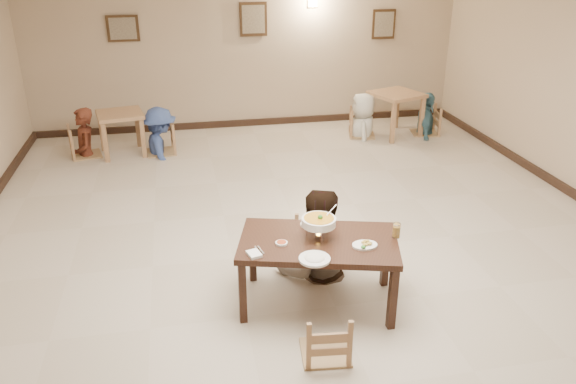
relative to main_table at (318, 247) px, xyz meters
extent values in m
plane|color=#BEB09E|center=(0.16, 1.00, -0.62)|extent=(10.00, 10.00, 0.00)
plane|color=tan|center=(0.16, 6.00, 0.88)|extent=(10.00, 0.00, 10.00)
cube|color=black|center=(0.16, 5.97, -0.56)|extent=(8.00, 0.06, 0.12)
cube|color=#332113|center=(-2.04, 5.96, 1.28)|extent=(0.55, 0.03, 0.45)
cube|color=gray|center=(-2.04, 5.94, 1.28)|extent=(0.45, 0.01, 0.37)
cube|color=#332113|center=(0.26, 5.96, 1.38)|extent=(0.50, 0.03, 0.60)
cube|color=gray|center=(0.26, 5.94, 1.38)|extent=(0.41, 0.01, 0.49)
cube|color=#332113|center=(2.76, 5.96, 1.23)|extent=(0.45, 0.03, 0.55)
cube|color=gray|center=(2.76, 5.94, 1.23)|extent=(0.37, 0.01, 0.45)
cube|color=#FFD88C|center=(1.36, 5.96, 1.68)|extent=(0.16, 0.05, 0.22)
cube|color=#331B11|center=(0.00, 0.00, 0.05)|extent=(1.66, 1.20, 0.06)
cube|color=#331B11|center=(-0.76, -0.17, -0.30)|extent=(0.07, 0.07, 0.64)
cube|color=#331B11|center=(0.57, -0.53, -0.30)|extent=(0.07, 0.07, 0.64)
cube|color=#331B11|center=(-0.57, 0.53, -0.30)|extent=(0.07, 0.07, 0.64)
cube|color=#331B11|center=(0.76, 0.17, -0.30)|extent=(0.07, 0.07, 0.64)
cube|color=tan|center=(0.13, 0.70, -0.18)|extent=(0.45, 0.45, 0.05)
cube|color=tan|center=(-0.12, -0.76, -0.21)|extent=(0.41, 0.41, 0.04)
imported|color=gray|center=(0.13, 0.59, 0.32)|extent=(0.92, 0.72, 1.89)
torus|color=silver|center=(0.01, 0.04, 0.22)|extent=(0.25, 0.25, 0.01)
cylinder|color=silver|center=(0.01, 0.04, 0.10)|extent=(0.07, 0.07, 0.04)
cone|color=#FFA526|center=(0.01, 0.04, 0.15)|extent=(0.04, 0.04, 0.06)
cylinder|color=white|center=(0.01, 0.04, 0.25)|extent=(0.33, 0.33, 0.07)
cylinder|color=#C58117|center=(0.01, 0.04, 0.29)|extent=(0.28, 0.28, 0.02)
sphere|color=#2D7223|center=(0.02, 0.03, 0.31)|extent=(0.05, 0.05, 0.05)
cylinder|color=silver|center=(0.13, 0.11, 0.32)|extent=(0.15, 0.09, 0.10)
cylinder|color=silver|center=(0.11, 0.10, 0.15)|extent=(0.01, 0.01, 0.15)
cylinder|color=silver|center=(-0.09, 0.10, 0.15)|extent=(0.01, 0.01, 0.15)
cylinder|color=silver|center=(0.01, -0.07, 0.15)|extent=(0.01, 0.01, 0.15)
cylinder|color=white|center=(0.05, 0.31, 0.09)|extent=(0.31, 0.31, 0.02)
ellipsoid|color=white|center=(0.05, 0.31, 0.10)|extent=(0.20, 0.17, 0.07)
cylinder|color=white|center=(-0.12, -0.35, 0.09)|extent=(0.28, 0.28, 0.02)
ellipsoid|color=white|center=(-0.12, -0.35, 0.10)|extent=(0.19, 0.16, 0.06)
cylinder|color=white|center=(0.39, -0.20, 0.09)|extent=(0.24, 0.24, 0.02)
sphere|color=#2D7223|center=(0.35, -0.26, 0.11)|extent=(0.04, 0.04, 0.04)
cylinder|color=white|center=(-0.36, -0.01, 0.09)|extent=(0.12, 0.12, 0.02)
cylinder|color=#A33617|center=(-0.36, -0.01, 0.10)|extent=(0.09, 0.09, 0.01)
cube|color=white|center=(-0.64, -0.16, 0.09)|extent=(0.14, 0.17, 0.03)
cube|color=silver|center=(-0.59, -0.09, 0.09)|extent=(0.04, 0.15, 0.01)
cube|color=silver|center=(-0.57, -0.09, 0.09)|extent=(0.04, 0.15, 0.01)
cylinder|color=white|center=(0.74, -0.09, 0.15)|extent=(0.07, 0.07, 0.15)
cylinder|color=gold|center=(0.74, -0.09, 0.14)|extent=(0.06, 0.06, 0.11)
cube|color=#A57B57|center=(-2.16, 4.80, 0.07)|extent=(0.84, 0.84, 0.06)
cube|color=#A57B57|center=(-2.40, 4.45, -0.29)|extent=(0.07, 0.07, 0.66)
cube|color=#A57B57|center=(-1.81, 4.56, -0.29)|extent=(0.07, 0.07, 0.66)
cube|color=#A57B57|center=(-2.51, 5.03, -0.29)|extent=(0.07, 0.07, 0.66)
cube|color=#A57B57|center=(-1.92, 5.15, -0.29)|extent=(0.07, 0.07, 0.66)
cube|color=#A57B57|center=(2.68, 4.87, 0.15)|extent=(1.02, 1.02, 0.06)
cube|color=#A57B57|center=(2.48, 4.43, -0.25)|extent=(0.07, 0.07, 0.74)
cube|color=#A57B57|center=(3.11, 4.66, -0.25)|extent=(0.07, 0.07, 0.74)
cube|color=#A57B57|center=(2.25, 5.07, -0.25)|extent=(0.07, 0.07, 0.74)
cube|color=#A57B57|center=(2.89, 5.30, -0.25)|extent=(0.07, 0.07, 0.74)
cube|color=tan|center=(-2.77, 4.82, -0.17)|extent=(0.46, 0.46, 0.05)
cube|color=tan|center=(-1.55, 4.72, -0.16)|extent=(0.47, 0.47, 0.05)
cube|color=tan|center=(2.08, 4.93, -0.17)|extent=(0.46, 0.46, 0.05)
cube|color=tan|center=(3.28, 4.83, -0.16)|extent=(0.46, 0.46, 0.05)
imported|color=#552519|center=(-2.77, 4.82, 0.19)|extent=(0.52, 0.67, 1.63)
imported|color=#39559A|center=(-1.55, 4.72, 0.17)|extent=(0.81, 1.13, 1.57)
imported|color=silver|center=(2.08, 4.93, 0.18)|extent=(0.64, 0.86, 1.60)
imported|color=teal|center=(3.28, 4.83, 0.16)|extent=(0.66, 0.98, 1.55)
camera|label=1|loc=(-1.20, -4.51, 2.65)|focal=35.00mm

